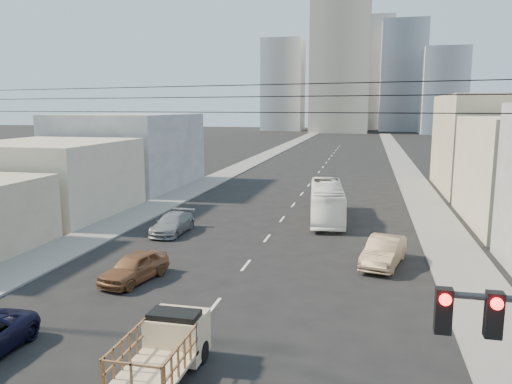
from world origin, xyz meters
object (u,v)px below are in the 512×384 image
at_px(sedan_tan, 384,251).
at_px(flatbed_pickup, 165,346).
at_px(city_bus, 327,201).
at_px(sedan_brown, 134,267).
at_px(sedan_grey, 172,223).

bearing_deg(sedan_tan, flatbed_pickup, -104.55).
distance_m(city_bus, sedan_brown, 18.47).
bearing_deg(sedan_brown, city_bus, 74.94).
xyz_separation_m(flatbed_pickup, sedan_grey, (-7.01, 17.89, -0.40)).
height_order(sedan_brown, sedan_grey, sedan_brown).
xyz_separation_m(flatbed_pickup, city_bus, (3.19, 24.72, 0.35)).
height_order(sedan_brown, sedan_tan, sedan_tan).
bearing_deg(sedan_brown, sedan_grey, 112.69).
relative_size(city_bus, sedan_tan, 2.14).
height_order(sedan_tan, sedan_grey, sedan_tan).
height_order(flatbed_pickup, sedan_brown, flatbed_pickup).
bearing_deg(flatbed_pickup, sedan_grey, 111.39).
bearing_deg(flatbed_pickup, city_bus, 82.66).
distance_m(sedan_brown, sedan_grey, 9.81).
relative_size(city_bus, sedan_grey, 2.18).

